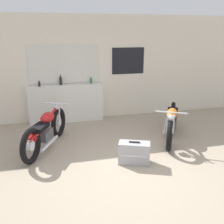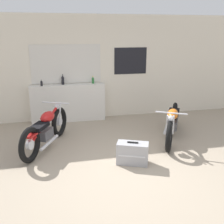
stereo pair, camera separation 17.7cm
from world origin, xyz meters
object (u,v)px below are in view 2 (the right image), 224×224
bottle_leftmost (41,83)px  hard_case_silver (133,153)px  bottle_left_center (63,80)px  motorcycle_orange (172,121)px  bottle_center (93,80)px  motorcycle_red (46,129)px

bottle_leftmost → hard_case_silver: bottle_leftmost is taller
bottle_left_center → hard_case_silver: (1.11, -2.77, -0.92)m
bottle_leftmost → motorcycle_orange: (2.90, -1.69, -0.69)m
bottle_left_center → motorcycle_orange: size_ratio=0.14×
bottle_center → hard_case_silver: bottle_center is taller
bottle_left_center → motorcycle_orange: bottle_left_center is taller
bottle_leftmost → hard_case_silver: bearing=-58.4°
bottle_left_center → hard_case_silver: 3.13m
bottle_center → motorcycle_orange: size_ratio=0.10×
motorcycle_red → hard_case_silver: size_ratio=2.95×
bottle_center → hard_case_silver: (0.31, -2.75, -0.89)m
bottle_left_center → bottle_leftmost: bearing=-171.0°
bottle_center → bottle_left_center: bearing=178.2°
bottle_leftmost → motorcycle_red: bearing=-86.6°
bottle_left_center → motorcycle_red: size_ratio=0.14×
bottle_leftmost → motorcycle_red: (0.10, -1.61, -0.67)m
motorcycle_orange → hard_case_silver: (-1.24, -1.00, -0.19)m
bottle_center → motorcycle_orange: 2.44m
motorcycle_orange → hard_case_silver: motorcycle_orange is taller
bottle_center → motorcycle_red: (-1.25, -1.67, -0.69)m
hard_case_silver → bottle_leftmost: bearing=121.6°
motorcycle_red → bottle_center: bearing=53.1°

